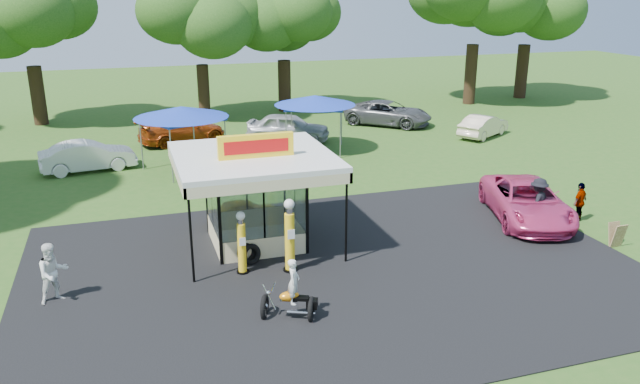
% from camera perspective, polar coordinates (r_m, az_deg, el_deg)
% --- Properties ---
extents(ground, '(120.00, 120.00, 0.00)m').
position_cam_1_polar(ground, '(19.11, 3.34, -9.57)').
color(ground, '#2C561B').
rests_on(ground, ground).
extents(asphalt_apron, '(20.00, 14.00, 0.04)m').
position_cam_1_polar(asphalt_apron, '(20.78, 1.35, -7.07)').
color(asphalt_apron, black).
rests_on(asphalt_apron, ground).
extents(gas_station_kiosk, '(5.40, 5.40, 4.18)m').
position_cam_1_polar(gas_station_kiosk, '(22.31, -6.00, -0.46)').
color(gas_station_kiosk, white).
rests_on(gas_station_kiosk, ground).
extents(gas_pump_left, '(0.40, 0.40, 2.15)m').
position_cam_1_polar(gas_pump_left, '(20.27, -7.17, -4.76)').
color(gas_pump_left, black).
rests_on(gas_pump_left, ground).
extents(gas_pump_right, '(0.47, 0.47, 2.51)m').
position_cam_1_polar(gas_pump_right, '(20.21, -2.79, -4.17)').
color(gas_pump_right, black).
rests_on(gas_pump_right, ground).
extents(motorcycle, '(1.66, 1.27, 1.88)m').
position_cam_1_polar(motorcycle, '(17.66, -2.60, -9.36)').
color(motorcycle, black).
rests_on(motorcycle, ground).
extents(spare_tires, '(0.94, 0.76, 0.75)m').
position_cam_1_polar(spare_tires, '(21.20, -6.52, -5.62)').
color(spare_tires, black).
rests_on(spare_tires, ground).
extents(a_frame_sign, '(0.50, 0.45, 0.89)m').
position_cam_1_polar(a_frame_sign, '(24.76, 25.49, -3.57)').
color(a_frame_sign, '#593819').
rests_on(a_frame_sign, ground).
extents(kiosk_car, '(2.82, 1.13, 0.96)m').
position_cam_1_polar(kiosk_car, '(24.79, -6.96, -1.74)').
color(kiosk_car, yellow).
rests_on(kiosk_car, ground).
extents(pink_sedan, '(4.23, 6.22, 1.58)m').
position_cam_1_polar(pink_sedan, '(26.16, 18.37, -0.77)').
color(pink_sedan, '#D13873').
rests_on(pink_sedan, ground).
extents(spectator_west, '(1.10, 1.00, 1.85)m').
position_cam_1_polar(spectator_west, '(20.04, -23.23, -6.81)').
color(spectator_west, white).
rests_on(spectator_west, ground).
extents(spectator_east_a, '(1.43, 1.23, 1.91)m').
position_cam_1_polar(spectator_east_a, '(25.63, 19.29, -0.87)').
color(spectator_east_a, black).
rests_on(spectator_east_a, ground).
extents(spectator_east_b, '(1.01, 0.75, 1.60)m').
position_cam_1_polar(spectator_east_b, '(26.74, 22.66, -0.84)').
color(spectator_east_b, gray).
rests_on(spectator_east_b, ground).
extents(bg_car_a, '(4.82, 2.27, 1.53)m').
position_cam_1_polar(bg_car_a, '(33.60, -20.46, 3.09)').
color(bg_car_a, silver).
rests_on(bg_car_a, ground).
extents(bg_car_b, '(5.56, 3.50, 1.50)m').
position_cam_1_polar(bg_car_b, '(38.15, -12.47, 5.52)').
color(bg_car_b, '#8F310B').
rests_on(bg_car_b, ground).
extents(bg_car_c, '(5.31, 3.92, 1.68)m').
position_cam_1_polar(bg_car_c, '(37.72, -2.92, 5.93)').
color(bg_car_c, '#B1B1B6').
rests_on(bg_car_c, ground).
extents(bg_car_d, '(6.08, 5.85, 1.61)m').
position_cam_1_polar(bg_car_d, '(42.41, 6.26, 7.18)').
color(bg_car_d, '#4E4E50').
rests_on(bg_car_d, ground).
extents(bg_car_e, '(4.30, 3.41, 1.37)m').
position_cam_1_polar(bg_car_e, '(40.14, 14.72, 5.88)').
color(bg_car_e, beige).
rests_on(bg_car_e, ground).
extents(tent_west, '(4.68, 4.68, 3.27)m').
position_cam_1_polar(tent_west, '(31.88, -12.58, 7.10)').
color(tent_west, gray).
rests_on(tent_west, ground).
extents(tent_east, '(4.53, 4.53, 3.17)m').
position_cam_1_polar(tent_east, '(34.99, -0.47, 8.35)').
color(tent_east, gray).
rests_on(tent_east, ground).
extents(oak_far_b, '(9.04, 9.04, 10.79)m').
position_cam_1_polar(oak_far_b, '(45.75, -25.22, 14.11)').
color(oak_far_b, black).
rests_on(oak_far_b, ground).
extents(oak_far_c, '(9.10, 9.10, 10.73)m').
position_cam_1_polar(oak_far_c, '(44.09, -10.96, 15.26)').
color(oak_far_c, black).
rests_on(oak_far_c, ground).
extents(oak_far_d, '(8.73, 8.73, 10.39)m').
position_cam_1_polar(oak_far_d, '(46.54, -3.38, 15.47)').
color(oak_far_d, black).
rests_on(oak_far_d, ground).
extents(oak_far_f, '(9.83, 9.83, 11.84)m').
position_cam_1_polar(oak_far_f, '(54.88, 18.54, 16.05)').
color(oak_far_f, black).
rests_on(oak_far_f, ground).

